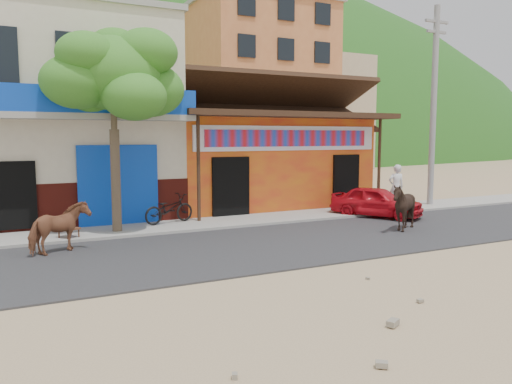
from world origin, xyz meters
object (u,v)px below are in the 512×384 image
utility_pole (434,107)px  cow_dark (403,207)px  scooter (169,209)px  cafe_chair_right (68,220)px  pedestrian (396,187)px  tree (114,129)px  cow_tan (59,228)px  red_car (377,202)px

utility_pole → cow_dark: 6.96m
scooter → cafe_chair_right: size_ratio=1.82×
pedestrian → tree: bearing=13.6°
cow_dark → pedestrian: pedestrian is taller
cow_tan → cafe_chair_right: 1.57m
red_car → scooter: bearing=136.6°
cow_tan → scooter: (3.54, 2.52, -0.08)m
tree → red_car: size_ratio=1.85×
scooter → pedestrian: pedestrian is taller
red_car → pedestrian: bearing=-5.4°
tree → pedestrian: size_ratio=3.48×
red_car → pedestrian: pedestrian is taller
utility_pole → red_car: size_ratio=2.47×
tree → utility_pole: (12.80, 0.20, 1.00)m
cow_tan → pedestrian: 12.44m
tree → utility_pole: utility_pole is taller
cow_tan → cow_dark: (9.69, -1.53, 0.10)m
red_car → cafe_chair_right: 10.38m
cow_dark → tree: bearing=-101.9°
utility_pole → red_car: (-3.84, -1.20, -3.53)m
cow_dark → scooter: cow_dark is taller
tree → utility_pole: 12.84m
tree → cow_tan: tree is taller
tree → utility_pole: bearing=0.9°
cow_dark → scooter: size_ratio=0.82×
red_car → scooter: size_ratio=1.81×
tree → cafe_chair_right: size_ratio=6.13×
scooter → pedestrian: size_ratio=1.04×
pedestrian → scooter: bearing=9.6°
pedestrian → cafe_chair_right: bearing=15.8°
cow_dark → red_car: bearing=168.9°
red_car → cow_tan: bearing=154.1°
red_car → cafe_chair_right: red_car is taller
utility_pole → cafe_chair_right: 14.64m
cow_tan → cow_dark: cow_dark is taller
red_car → scooter: 7.37m
utility_pole → cow_tan: 15.12m
cow_dark → cafe_chair_right: size_ratio=1.49×
utility_pole → pedestrian: bearing=-168.9°
cow_tan → utility_pole: bearing=-111.3°
tree → cow_tan: size_ratio=4.05×
utility_pole → scooter: (-11.03, 0.38, -3.53)m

